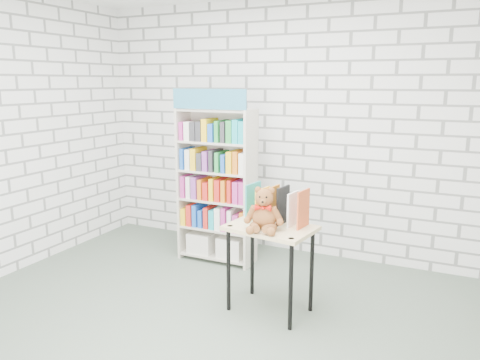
% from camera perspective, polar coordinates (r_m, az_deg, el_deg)
% --- Properties ---
extents(ground, '(4.50, 4.50, 0.00)m').
position_cam_1_polar(ground, '(3.93, -5.49, -17.35)').
color(ground, '#4D5B4D').
rests_on(ground, ground).
extents(room_shell, '(4.52, 4.02, 2.81)m').
position_cam_1_polar(room_shell, '(3.43, -6.09, 9.64)').
color(room_shell, silver).
rests_on(room_shell, ground).
extents(bookshelf, '(0.82, 0.32, 1.85)m').
position_cam_1_polar(bookshelf, '(4.98, -2.82, -0.55)').
color(bookshelf, beige).
rests_on(bookshelf, ground).
extents(display_table, '(0.76, 0.58, 0.75)m').
position_cam_1_polar(display_table, '(3.91, 3.73, -7.11)').
color(display_table, tan).
rests_on(display_table, ground).
extents(table_books, '(0.51, 0.28, 0.29)m').
position_cam_1_polar(table_books, '(3.93, 4.60, -3.20)').
color(table_books, teal).
rests_on(table_books, display_table).
extents(teddy_bear, '(0.32, 0.31, 0.35)m').
position_cam_1_polar(teddy_bear, '(3.75, 2.92, -4.02)').
color(teddy_bear, brown).
rests_on(teddy_bear, display_table).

